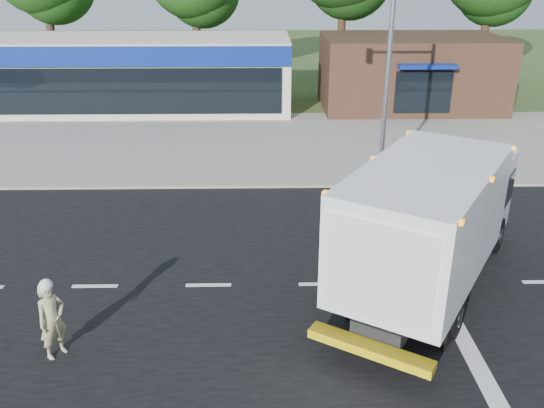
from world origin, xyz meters
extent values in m
plane|color=#385123|center=(0.00, 0.00, 0.00)|extent=(120.00, 120.00, 0.00)
cube|color=black|center=(0.00, 0.00, 0.00)|extent=(60.00, 14.00, 0.02)
cube|color=gray|center=(0.00, 8.20, 0.06)|extent=(60.00, 2.40, 0.12)
cube|color=gray|center=(0.00, 14.00, 0.01)|extent=(60.00, 9.00, 0.02)
cube|color=silver|center=(-6.00, 0.00, 0.02)|extent=(1.20, 0.15, 0.01)
cube|color=silver|center=(-3.00, 0.00, 0.02)|extent=(1.20, 0.15, 0.01)
cube|color=silver|center=(0.00, 0.00, 0.02)|extent=(1.20, 0.15, 0.01)
cube|color=silver|center=(3.00, 0.00, 0.02)|extent=(1.20, 0.15, 0.01)
cube|color=silver|center=(3.00, -3.00, 0.02)|extent=(0.40, 7.00, 0.01)
cube|color=black|center=(2.23, -1.01, 0.78)|extent=(3.91, 5.31, 0.39)
cube|color=white|center=(4.34, 2.34, 1.73)|extent=(3.22, 3.16, 2.34)
cube|color=black|center=(4.90, 3.23, 1.95)|extent=(1.88, 1.27, 1.00)
cube|color=white|center=(2.23, -1.01, 2.34)|extent=(5.23, 6.14, 2.62)
cube|color=silver|center=(0.74, -3.39, 2.29)|extent=(1.92, 1.24, 2.12)
cube|color=yellow|center=(0.63, -3.56, 0.61)|extent=(2.47, 1.75, 0.20)
cube|color=orange|center=(2.23, -1.01, 3.62)|extent=(5.15, 5.98, 0.09)
cylinder|color=black|center=(3.47, 2.95, 0.54)|extent=(0.85, 1.08, 1.07)
cylinder|color=black|center=(5.26, 1.82, 0.54)|extent=(0.85, 1.08, 1.07)
cylinder|color=black|center=(0.87, -1.08, 0.54)|extent=(0.85, 1.08, 1.07)
cylinder|color=black|center=(2.76, -2.27, 0.54)|extent=(0.85, 1.08, 1.07)
imported|color=tan|center=(-6.06, -2.83, 0.89)|extent=(0.73, 0.78, 1.78)
sphere|color=white|center=(-6.06, -2.83, 1.75)|extent=(0.28, 0.28, 0.28)
cube|color=beige|center=(-9.00, 20.00, 2.00)|extent=(18.00, 6.00, 4.00)
cube|color=navy|center=(-9.00, 16.95, 3.40)|extent=(18.00, 0.30, 1.00)
cube|color=black|center=(-9.00, 16.95, 1.60)|extent=(17.00, 0.12, 2.40)
cube|color=#382316|center=(7.00, 20.00, 2.00)|extent=(10.00, 6.00, 4.00)
cube|color=navy|center=(7.00, 16.90, 2.90)|extent=(3.00, 1.20, 0.20)
cube|color=black|center=(7.00, 16.95, 1.50)|extent=(3.00, 0.12, 2.20)
cylinder|color=gray|center=(3.00, 7.60, 4.00)|extent=(0.18, 0.18, 8.00)
cylinder|color=#332114|center=(-16.00, 28.00, 3.67)|extent=(0.56, 0.56, 7.35)
cylinder|color=#332114|center=(-6.00, 28.00, 3.43)|extent=(0.56, 0.56, 6.86)
cylinder|color=#332114|center=(4.00, 28.00, 3.92)|extent=(0.56, 0.56, 7.84)
cylinder|color=#332114|center=(14.00, 28.00, 3.50)|extent=(0.56, 0.56, 7.00)
camera|label=1|loc=(-1.55, -13.21, 7.97)|focal=38.00mm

